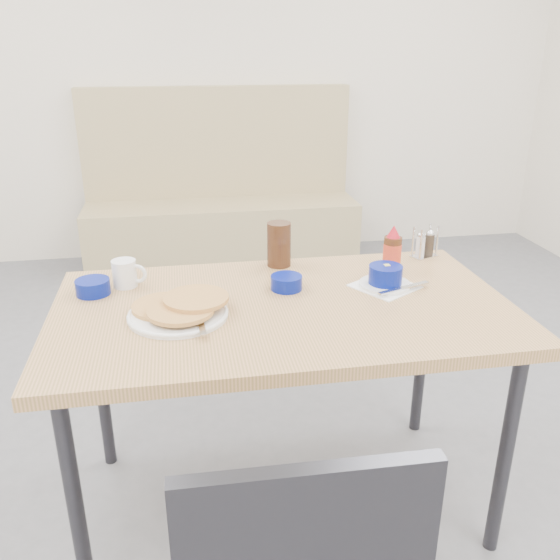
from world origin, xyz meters
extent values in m
plane|color=slate|center=(0.00, 0.00, 0.00)|extent=(6.00, 6.00, 0.00)
cube|color=beige|center=(0.00, 2.97, 1.40)|extent=(5.00, 0.06, 2.80)
cube|color=tan|center=(0.00, 2.72, 0.23)|extent=(1.90, 0.55, 0.45)
cube|color=tan|center=(0.00, 2.94, 0.72)|extent=(1.90, 0.12, 1.00)
cube|color=#2D2D33|center=(0.00, 2.72, 0.04)|extent=(1.90, 0.55, 0.08)
cube|color=tan|center=(0.00, 0.25, 0.74)|extent=(1.40, 0.80, 0.04)
cylinder|color=#2D2D33|center=(-0.62, -0.07, 0.36)|extent=(0.04, 0.04, 0.72)
cylinder|color=#2D2D33|center=(0.62, -0.07, 0.36)|extent=(0.04, 0.04, 0.72)
cylinder|color=#2D2D33|center=(-0.62, 0.57, 0.36)|extent=(0.04, 0.04, 0.72)
cylinder|color=#2D2D33|center=(0.62, 0.57, 0.36)|extent=(0.04, 0.04, 0.72)
cylinder|color=white|center=(-0.32, 0.22, 0.77)|extent=(0.29, 0.29, 0.01)
cylinder|color=#EBB058|center=(-0.36, 0.25, 0.78)|extent=(0.19, 0.19, 0.01)
cylinder|color=#EBB058|center=(-0.31, 0.19, 0.79)|extent=(0.19, 0.19, 0.01)
cylinder|color=#EBB058|center=(-0.26, 0.24, 0.81)|extent=(0.19, 0.19, 0.01)
cube|color=silver|center=(-0.26, 0.12, 0.78)|extent=(0.02, 0.13, 0.01)
cylinder|color=white|center=(-0.49, 0.49, 0.80)|extent=(0.08, 0.08, 0.09)
cylinder|color=black|center=(-0.49, 0.49, 0.84)|extent=(0.07, 0.07, 0.00)
torus|color=white|center=(-0.45, 0.47, 0.81)|extent=(0.07, 0.03, 0.07)
cube|color=white|center=(0.35, 0.33, 0.76)|extent=(0.25, 0.25, 0.00)
cylinder|color=white|center=(0.35, 0.33, 0.77)|extent=(0.17, 0.17, 0.01)
cylinder|color=navy|center=(0.35, 0.33, 0.80)|extent=(0.11, 0.11, 0.06)
cylinder|color=white|center=(0.35, 0.33, 0.83)|extent=(0.10, 0.10, 0.01)
cube|color=#F4DB60|center=(0.36, 0.34, 0.83)|extent=(0.02, 0.02, 0.01)
cube|color=silver|center=(0.40, 0.28, 0.78)|extent=(0.19, 0.08, 0.00)
cylinder|color=navy|center=(-0.58, 0.44, 0.78)|extent=(0.11, 0.11, 0.05)
cylinder|color=navy|center=(0.03, 0.37, 0.78)|extent=(0.10, 0.10, 0.05)
cylinder|color=#392012|center=(0.04, 0.59, 0.84)|extent=(0.11, 0.11, 0.16)
cube|color=silver|center=(0.60, 0.59, 0.76)|extent=(0.11, 0.09, 0.00)
cylinder|color=silver|center=(0.57, 0.56, 0.82)|extent=(0.01, 0.01, 0.11)
cylinder|color=silver|center=(0.64, 0.59, 0.82)|extent=(0.01, 0.01, 0.11)
cylinder|color=silver|center=(0.55, 0.59, 0.82)|extent=(0.01, 0.01, 0.11)
cylinder|color=silver|center=(0.63, 0.62, 0.82)|extent=(0.01, 0.01, 0.11)
cylinder|color=silver|center=(0.58, 0.58, 0.80)|extent=(0.03, 0.03, 0.08)
cylinder|color=#3F3326|center=(0.62, 0.60, 0.80)|extent=(0.03, 0.03, 0.08)
cylinder|color=#47230F|center=(0.43, 0.47, 0.82)|extent=(0.06, 0.06, 0.12)
cylinder|color=#D85A19|center=(0.43, 0.47, 0.82)|extent=(0.06, 0.06, 0.07)
cone|color=red|center=(0.43, 0.47, 0.90)|extent=(0.05, 0.05, 0.04)
cube|color=#F2505A|center=(-0.25, 0.33, 0.76)|extent=(0.04, 0.02, 0.00)
camera|label=1|loc=(-0.29, -1.38, 1.51)|focal=38.00mm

